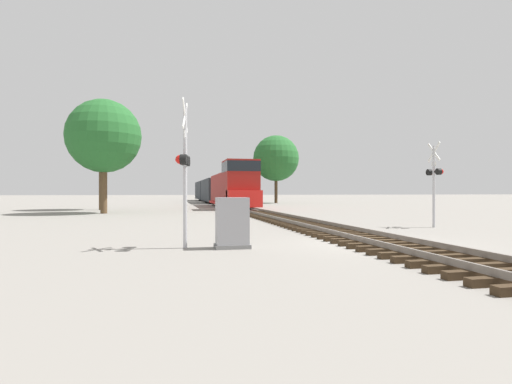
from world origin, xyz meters
TOP-DOWN VIEW (x-y plane):
  - ground_plane at (0.00, 0.00)m, footprint 400.00×400.00m
  - rail_track_bed at (0.00, -0.00)m, footprint 2.60×160.00m
  - freight_train at (0.00, 44.79)m, footprint 3.05×48.17m
  - crossing_signal_near at (-5.97, 0.27)m, footprint 0.47×1.02m
  - crossing_signal_far at (5.76, 4.80)m, footprint 0.34×1.00m
  - relay_cabinet at (-4.58, -0.03)m, footprint 1.04×0.66m
  - tree_far_right at (-11.36, 20.69)m, footprint 5.62×5.62m
  - tree_mid_background at (-12.60, 27.25)m, footprint 4.98×4.98m
  - tree_deep_background at (8.93, 45.22)m, footprint 6.76×6.76m

SIDE VIEW (x-z plane):
  - ground_plane at x=0.00m, z-range 0.00..0.00m
  - rail_track_bed at x=0.00m, z-range -0.02..0.29m
  - relay_cabinet at x=-4.58m, z-range -0.01..1.49m
  - freight_train at x=0.00m, z-range -0.37..4.21m
  - crossing_signal_far at x=5.76m, z-range 0.38..4.38m
  - crossing_signal_near at x=-5.97m, z-range 0.30..4.69m
  - tree_far_right at x=-11.36m, z-range 1.55..10.31m
  - tree_deep_background at x=8.93m, z-range 1.61..11.60m
  - tree_mid_background at x=-12.60m, z-range 2.29..11.92m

